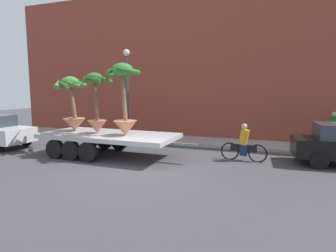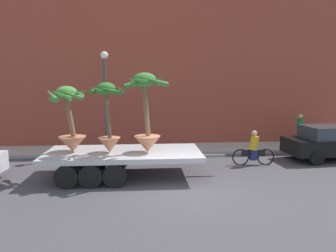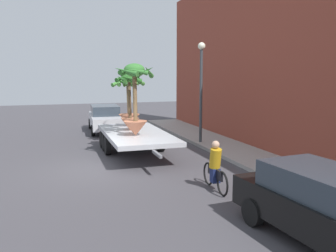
{
  "view_description": "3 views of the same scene",
  "coord_description": "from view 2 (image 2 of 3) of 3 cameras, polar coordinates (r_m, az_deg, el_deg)",
  "views": [
    {
      "loc": [
        4.51,
        -8.7,
        2.89
      ],
      "look_at": [
        0.41,
        2.22,
        1.37
      ],
      "focal_mm": 30.77,
      "sensor_mm": 36.0,
      "label": 1
    },
    {
      "loc": [
        -1.45,
        -9.72,
        3.61
      ],
      "look_at": [
        -0.34,
        2.87,
        1.77
      ],
      "focal_mm": 33.13,
      "sensor_mm": 36.0,
      "label": 2
    },
    {
      "loc": [
        13.0,
        -1.72,
        3.51
      ],
      "look_at": [
        -0.58,
        2.77,
        1.42
      ],
      "focal_mm": 38.51,
      "sensor_mm": 36.0,
      "label": 3
    }
  ],
  "objects": [
    {
      "name": "potted_palm_rear",
      "position": [
        11.36,
        -4.03,
        2.74
      ],
      "size": [
        1.69,
        1.76,
        2.93
      ],
      "color": "#C17251",
      "rests_on": "flatbed_trailer"
    },
    {
      "name": "parked_car",
      "position": [
        16.2,
        28.2,
        -2.59
      ],
      "size": [
        4.64,
        2.09,
        1.58
      ],
      "color": "black",
      "rests_on": "ground"
    },
    {
      "name": "cyclist",
      "position": [
        13.89,
        15.47,
        -4.23
      ],
      "size": [
        1.84,
        0.36,
        1.54
      ],
      "color": "black",
      "rests_on": "ground"
    },
    {
      "name": "street_lamp",
      "position": [
        15.12,
        -11.47,
        6.7
      ],
      "size": [
        0.36,
        0.36,
        4.83
      ],
      "color": "#383D42",
      "rests_on": "sidewalk"
    },
    {
      "name": "potted_palm_middle",
      "position": [
        12.03,
        -17.63,
        1.11
      ],
      "size": [
        1.68,
        1.66,
        2.45
      ],
      "color": "#C17251",
      "rests_on": "flatbed_trailer"
    },
    {
      "name": "sidewalk",
      "position": [
        16.27,
        0.2,
        -4.25
      ],
      "size": [
        24.0,
        2.2,
        0.15
      ],
      "primitive_type": "cube",
      "color": "#A39E99",
      "rests_on": "ground"
    },
    {
      "name": "pedestrian_near_gate",
      "position": [
        17.95,
        23.1,
        -0.6
      ],
      "size": [
        0.36,
        0.36,
        1.71
      ],
      "color": "black",
      "rests_on": "sidewalk"
    },
    {
      "name": "building_facade",
      "position": [
        17.59,
        -0.31,
        10.41
      ],
      "size": [
        24.0,
        1.2,
        8.52
      ],
      "primitive_type": "cube",
      "color": "brown",
      "rests_on": "ground"
    },
    {
      "name": "flatbed_trailer",
      "position": [
        11.89,
        -9.31,
        -5.61
      ],
      "size": [
        6.82,
        2.66,
        0.98
      ],
      "color": "#B7BABF",
      "rests_on": "ground"
    },
    {
      "name": "potted_palm_front",
      "position": [
        11.52,
        -10.96,
        1.66
      ],
      "size": [
        1.26,
        1.29,
        2.58
      ],
      "color": "#C17251",
      "rests_on": "flatbed_trailer"
    },
    {
      "name": "ground_plane",
      "position": [
        10.47,
        3.31,
        -11.88
      ],
      "size": [
        60.0,
        60.0,
        0.0
      ],
      "primitive_type": "plane",
      "color": "#423F44"
    }
  ]
}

